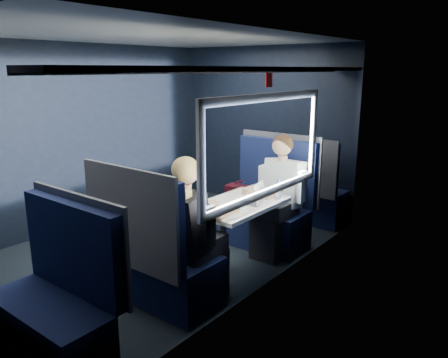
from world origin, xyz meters
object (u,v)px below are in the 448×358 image
Objects in this scene: seat_bay_near at (266,208)px; woman at (191,225)px; seat_bay_far at (156,259)px; table at (235,210)px; cup at (279,192)px; seat_row_back at (58,305)px; seat_row_front at (305,192)px; laptop at (255,198)px; bottle_small at (278,191)px; man at (279,190)px.

woman reaches higher than seat_bay_near.
woman is at bearing 33.82° from seat_bay_far.
table is 0.76× the size of woman.
seat_bay_near is 0.95× the size of woman.
woman reaches higher than cup.
seat_row_front is at bearing 90.00° from seat_row_back.
bottle_small is at bearing 66.72° from laptop.
seat_row_back is at bearing -90.00° from seat_bay_far.
table is 1.82m from seat_row_front.
man is at bearing 119.84° from bottle_small.
cup is (0.42, -0.43, 0.36)m from seat_bay_near.
laptop is at bearing 27.17° from table.
woman is (0.25, 0.17, 0.31)m from seat_bay_far.
woman is 1.16m from cup.
seat_bay_far is 1.09× the size of seat_row_front.
seat_bay_far is 2.67m from seat_row_front.
woman is (0.07, -0.71, 0.06)m from table.
man reaches higher than cup.
laptop is (0.10, -0.61, 0.08)m from man.
seat_bay_far reaches higher than seat_row_front.
seat_row_front reaches higher than table.
seat_row_back is 1.16m from woman.
seat_bay_far is 14.65× the size of cup.
man is 0.62m from laptop.
table is at bearing 78.22° from seat_bay_far.
cup reaches higher than table.
table is at bearing 84.20° from seat_row_back.
seat_bay_near is at bearing 102.47° from table.
seat_bay_far is 0.92m from seat_row_back.
table is at bearing -117.01° from cup.
bottle_small is at bearing 78.66° from woman.
bottle_small is (0.21, 1.04, 0.10)m from woman.
seat_bay_near is at bearing 90.32° from seat_bay_far.
cup is (0.41, 2.24, 0.37)m from seat_row_back.
seat_bay_near is at bearing 99.36° from woman.
seat_bay_far is 0.43m from woman.
woman is at bearing -97.37° from laptop.
woman is at bearing -101.34° from bottle_small.
seat_bay_far reaches higher than laptop.
man is (0.26, -0.17, 0.30)m from seat_bay_near.
seat_bay_near reaches higher than table.
table is 0.93m from seat_bay_far.
man reaches higher than bottle_small.
woman is 1.07m from bottle_small.
bottle_small is (0.28, 0.33, 0.16)m from table.
table is 5.09× the size of bottle_small.
man is at bearing 84.48° from table.
seat_bay_far reaches higher than seat_row_back.
seat_bay_far is 0.95× the size of man.
seat_bay_near is at bearing 131.22° from bottle_small.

